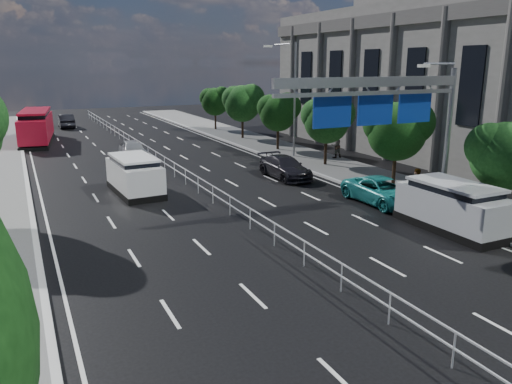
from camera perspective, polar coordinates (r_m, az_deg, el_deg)
ground at (r=14.62m, az=19.10°, el=-16.88°), size 160.00×160.00×0.00m
median_fence at (r=33.16m, az=-8.97°, el=2.33°), size 0.05×85.00×1.02m
overhead_gantry at (r=24.61m, az=15.06°, el=9.79°), size 10.24×0.38×7.45m
streetlight_far at (r=39.88m, az=4.08°, el=11.30°), size 2.78×2.40×9.00m
civic_hall at (r=44.96m, az=21.94°, el=12.03°), size 14.40×36.00×14.35m
far_tree_c at (r=26.02m, az=26.78°, el=4.11°), size 3.52×3.28×4.94m
far_tree_d at (r=31.06m, az=15.91°, el=7.06°), size 3.85×3.59×5.34m
far_tree_e at (r=36.99m, az=8.16°, el=8.37°), size 3.63×3.38×5.13m
far_tree_f at (r=43.40m, az=2.61°, el=9.30°), size 3.52×3.28×5.02m
far_tree_g at (r=50.09m, az=-1.51°, el=10.31°), size 3.96×3.69×5.45m
far_tree_h at (r=57.02m, az=-4.65°, el=10.45°), size 3.41×3.18×4.91m
white_minivan at (r=29.96m, az=-13.71°, el=1.88°), size 2.47×5.20×2.21m
red_bus at (r=52.32m, az=-23.81°, el=6.94°), size 3.73×10.67×3.12m
near_car_silver at (r=41.63m, az=-14.01°, el=4.88°), size 2.12×4.58×1.52m
near_car_dark at (r=63.67m, az=-20.90°, el=7.59°), size 1.66×4.74×1.56m
silver_minivan at (r=24.38m, az=21.59°, el=-1.59°), size 2.26×5.33×2.21m
parked_car_teal at (r=27.86m, az=14.26°, el=0.10°), size 2.33×5.06×1.41m
parked_car_dark at (r=33.25m, az=3.32°, el=2.85°), size 2.05×4.94×1.43m
pedestrian_a at (r=27.85m, az=17.75°, el=0.67°), size 0.78×0.60×1.90m
pedestrian_b at (r=40.06m, az=9.12°, el=5.23°), size 0.93×0.74×1.89m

